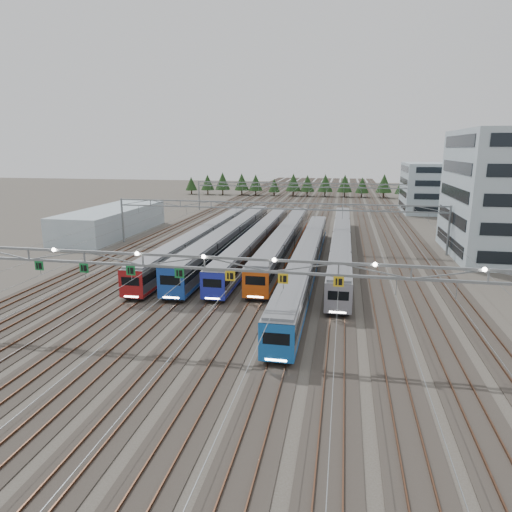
% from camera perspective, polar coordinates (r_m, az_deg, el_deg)
% --- Properties ---
extents(ground, '(400.00, 400.00, 0.00)m').
position_cam_1_polar(ground, '(41.28, -6.18, -10.72)').
color(ground, '#47423A').
rests_on(ground, ground).
extents(track_bed, '(54.00, 260.00, 5.42)m').
position_cam_1_polar(track_bed, '(137.29, 6.14, 6.87)').
color(track_bed, '#2D2823').
rests_on(track_bed, ground).
extents(train_a, '(2.85, 55.85, 3.72)m').
position_cam_1_polar(train_a, '(77.20, -6.34, 2.30)').
color(train_a, black).
rests_on(train_a, ground).
extents(train_b, '(3.17, 54.09, 4.14)m').
position_cam_1_polar(train_b, '(75.47, -3.19, 2.28)').
color(train_b, black).
rests_on(train_b, ground).
extents(train_c, '(2.83, 54.40, 3.68)m').
position_cam_1_polar(train_c, '(75.43, 0.30, 2.11)').
color(train_c, black).
rests_on(train_c, ground).
extents(train_d, '(3.02, 52.06, 3.94)m').
position_cam_1_polar(train_d, '(74.87, 3.71, 2.10)').
color(train_d, black).
rests_on(train_d, ground).
extents(train_e, '(2.87, 56.29, 3.74)m').
position_cam_1_polar(train_e, '(62.17, 6.34, -0.38)').
color(train_e, black).
rests_on(train_e, ground).
extents(train_f, '(2.82, 59.44, 3.68)m').
position_cam_1_polar(train_f, '(74.92, 10.61, 1.80)').
color(train_f, black).
rests_on(train_f, ground).
extents(gantry_near, '(56.36, 0.61, 8.08)m').
position_cam_1_polar(gantry_near, '(38.85, -6.55, -1.19)').
color(gantry_near, gray).
rests_on(gantry_near, ground).
extents(gantry_mid, '(56.36, 0.36, 8.00)m').
position_cam_1_polar(gantry_mid, '(77.51, 2.39, 5.63)').
color(gantry_mid, gray).
rests_on(gantry_mid, ground).
extents(gantry_far, '(56.36, 0.36, 8.00)m').
position_cam_1_polar(gantry_far, '(121.94, 5.58, 8.39)').
color(gantry_far, gray).
rests_on(gantry_far, ground).
extents(depot_bldg_mid, '(14.00, 16.00, 11.57)m').
position_cam_1_polar(depot_bldg_mid, '(110.17, 27.97, 6.07)').
color(depot_bldg_mid, '#A2B9C2').
rests_on(depot_bldg_mid, ground).
extents(depot_bldg_north, '(22.00, 18.00, 12.97)m').
position_cam_1_polar(depot_bldg_north, '(131.92, 22.72, 7.84)').
color(depot_bldg_north, '#A2B9C2').
rests_on(depot_bldg_north, ground).
extents(west_shed, '(10.00, 30.00, 5.06)m').
position_cam_1_polar(west_shed, '(96.08, -17.56, 4.19)').
color(west_shed, '#A2B9C2').
rests_on(west_shed, ground).
extents(treeline, '(87.50, 5.60, 7.02)m').
position_cam_1_polar(treeline, '(164.73, 5.58, 8.91)').
color(treeline, '#332114').
rests_on(treeline, ground).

